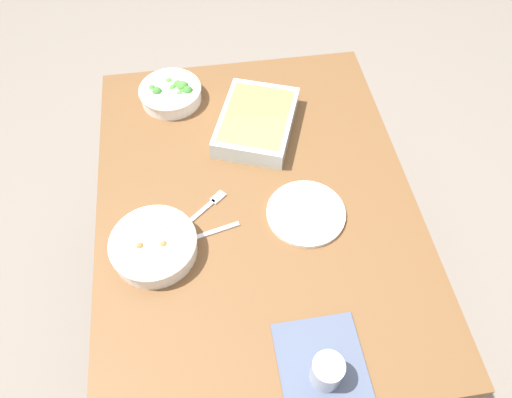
# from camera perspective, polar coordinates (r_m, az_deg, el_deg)

# --- Properties ---
(ground_plane) EXTENTS (6.00, 6.00, 0.00)m
(ground_plane) POSITION_cam_1_polar(r_m,az_deg,el_deg) (2.04, 0.00, -12.15)
(ground_plane) COLOR slate
(dining_table) EXTENTS (1.20, 0.90, 0.74)m
(dining_table) POSITION_cam_1_polar(r_m,az_deg,el_deg) (1.46, 0.00, -2.04)
(dining_table) COLOR brown
(dining_table) RESTS_ON ground_plane
(placemat) EXTENTS (0.28, 0.20, 0.00)m
(placemat) POSITION_cam_1_polar(r_m,az_deg,el_deg) (1.18, 8.03, -19.91)
(placemat) COLOR #4C5670
(placemat) RESTS_ON dining_table
(stew_bowl) EXTENTS (0.23, 0.23, 0.06)m
(stew_bowl) POSITION_cam_1_polar(r_m,az_deg,el_deg) (1.30, -11.86, -5.35)
(stew_bowl) COLOR white
(stew_bowl) RESTS_ON dining_table
(broccoli_bowl) EXTENTS (0.20, 0.20, 0.07)m
(broccoli_bowl) POSITION_cam_1_polar(r_m,az_deg,el_deg) (1.66, -9.89, 12.16)
(broccoli_bowl) COLOR white
(broccoli_bowl) RESTS_ON dining_table
(baking_dish) EXTENTS (0.36, 0.31, 0.06)m
(baking_dish) POSITION_cam_1_polar(r_m,az_deg,el_deg) (1.54, 0.07, 9.10)
(baking_dish) COLOR silver
(baking_dish) RESTS_ON dining_table
(drink_cup) EXTENTS (0.07, 0.07, 0.08)m
(drink_cup) POSITION_cam_1_polar(r_m,az_deg,el_deg) (1.15, 8.25, -19.42)
(drink_cup) COLOR #B2BCC6
(drink_cup) RESTS_ON dining_table
(side_plate) EXTENTS (0.22, 0.22, 0.01)m
(side_plate) POSITION_cam_1_polar(r_m,az_deg,el_deg) (1.36, 5.87, -1.66)
(side_plate) COLOR white
(side_plate) RESTS_ON dining_table
(spoon_by_stew) EXTENTS (0.06, 0.17, 0.01)m
(spoon_by_stew) POSITION_cam_1_polar(r_m,az_deg,el_deg) (1.32, -6.63, -4.34)
(spoon_by_stew) COLOR silver
(spoon_by_stew) RESTS_ON dining_table
(fork_on_table) EXTENTS (0.13, 0.15, 0.01)m
(fork_on_table) POSITION_cam_1_polar(r_m,az_deg,el_deg) (1.37, -5.99, -1.11)
(fork_on_table) COLOR silver
(fork_on_table) RESTS_ON dining_table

